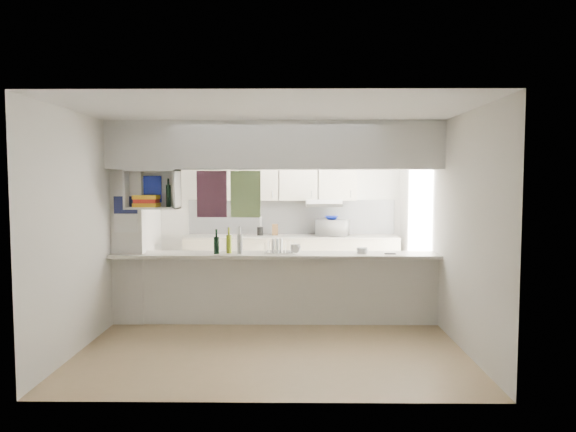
{
  "coord_description": "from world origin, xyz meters",
  "views": [
    {
      "loc": [
        0.24,
        -6.58,
        1.86
      ],
      "look_at": [
        0.16,
        0.5,
        1.37
      ],
      "focal_mm": 32.0,
      "sensor_mm": 36.0,
      "label": 1
    }
  ],
  "objects_px": {
    "bowl": "(331,218)",
    "microwave": "(333,228)",
    "dish_rack": "(280,247)",
    "wine_bottles": "(229,244)"
  },
  "relations": [
    {
      "from": "microwave",
      "to": "dish_rack",
      "type": "bearing_deg",
      "value": 86.81
    },
    {
      "from": "bowl",
      "to": "microwave",
      "type": "bearing_deg",
      "value": 34.71
    },
    {
      "from": "microwave",
      "to": "bowl",
      "type": "relative_size",
      "value": 2.19
    },
    {
      "from": "dish_rack",
      "to": "wine_bottles",
      "type": "distance_m",
      "value": 0.66
    },
    {
      "from": "microwave",
      "to": "dish_rack",
      "type": "height_order",
      "value": "microwave"
    },
    {
      "from": "bowl",
      "to": "wine_bottles",
      "type": "relative_size",
      "value": 0.63
    },
    {
      "from": "microwave",
      "to": "dish_rack",
      "type": "xyz_separation_m",
      "value": [
        -0.84,
        -2.02,
        -0.06
      ]
    },
    {
      "from": "microwave",
      "to": "wine_bottles",
      "type": "distance_m",
      "value": 2.58
    },
    {
      "from": "microwave",
      "to": "bowl",
      "type": "xyz_separation_m",
      "value": [
        -0.02,
        -0.02,
        0.17
      ]
    },
    {
      "from": "bowl",
      "to": "dish_rack",
      "type": "distance_m",
      "value": 2.17
    }
  ]
}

